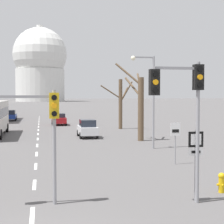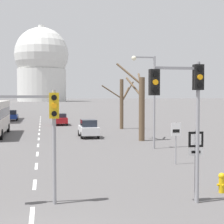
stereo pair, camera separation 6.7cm
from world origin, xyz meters
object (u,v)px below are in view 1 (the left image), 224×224
at_px(route_sign_post, 196,153).
at_px(sedan_near_left, 11,115).
at_px(speed_limit_sign, 175,136).
at_px(street_lamp_right, 149,91).
at_px(traffic_signal_centre_tall, 31,118).
at_px(fire_hydrant, 221,182).
at_px(traffic_signal_near_right, 183,96).
at_px(sedan_mid_centre, 87,129).
at_px(sedan_near_right, 59,119).

height_order(route_sign_post, sedan_near_left, route_sign_post).
height_order(speed_limit_sign, street_lamp_right, street_lamp_right).
relative_size(traffic_signal_centre_tall, sedan_near_left, 1.09).
distance_m(traffic_signal_centre_tall, speed_limit_sign, 10.77).
bearing_deg(speed_limit_sign, fire_hydrant, -93.20).
height_order(traffic_signal_near_right, fire_hydrant, traffic_signal_near_right).
relative_size(traffic_signal_centre_tall, speed_limit_sign, 1.71).
relative_size(fire_hydrant, sedan_mid_centre, 0.21).
bearing_deg(speed_limit_sign, traffic_signal_near_right, -108.44).
relative_size(traffic_signal_centre_tall, fire_hydrant, 5.08).
bearing_deg(sedan_mid_centre, sedan_near_right, 97.43).
bearing_deg(speed_limit_sign, sedan_near_right, 100.10).
relative_size(speed_limit_sign, sedan_near_left, 0.64).
relative_size(sedan_near_left, sedan_near_right, 0.96).
distance_m(street_lamp_right, sedan_near_right, 24.72).
distance_m(sedan_near_right, sedan_mid_centre, 15.48).
bearing_deg(sedan_near_left, speed_limit_sign, -72.81).
xyz_separation_m(street_lamp_right, sedan_near_left, (-12.77, 33.88, -3.53)).
distance_m(route_sign_post, street_lamp_right, 14.37).
height_order(traffic_signal_near_right, speed_limit_sign, traffic_signal_near_right).
bearing_deg(fire_hydrant, route_sign_post, -148.01).
bearing_deg(sedan_mid_centre, sedan_near_left, 109.67).
bearing_deg(traffic_signal_near_right, speed_limit_sign, 71.56).
distance_m(traffic_signal_near_right, speed_limit_sign, 8.42).
relative_size(fire_hydrant, street_lamp_right, 0.12).
relative_size(traffic_signal_centre_tall, sedan_mid_centre, 1.09).
bearing_deg(sedan_near_right, fire_hydrant, -82.21).
bearing_deg(fire_hydrant, sedan_mid_centre, 98.05).
bearing_deg(street_lamp_right, sedan_near_right, 103.42).
bearing_deg(speed_limit_sign, sedan_near_left, 107.19).
bearing_deg(street_lamp_right, speed_limit_sign, -92.49).
xyz_separation_m(traffic_signal_centre_tall, sedan_near_right, (2.77, 37.13, -2.44)).
xyz_separation_m(route_sign_post, fire_hydrant, (1.60, 1.00, -1.43)).
height_order(street_lamp_right, sedan_near_left, street_lamp_right).
height_order(traffic_signal_centre_tall, sedan_mid_centre, traffic_signal_centre_tall).
distance_m(traffic_signal_centre_tall, street_lamp_right, 15.83).
distance_m(traffic_signal_near_right, traffic_signal_centre_tall, 5.72).
xyz_separation_m(fire_hydrant, sedan_near_left, (-12.13, 46.86, 0.40)).
relative_size(route_sign_post, fire_hydrant, 3.26).
bearing_deg(sedan_near_right, street_lamp_right, -76.58).
bearing_deg(traffic_signal_centre_tall, sedan_near_right, 85.73).
distance_m(traffic_signal_near_right, route_sign_post, 2.26).
xyz_separation_m(speed_limit_sign, street_lamp_right, (0.28, 6.49, 2.69)).
distance_m(sedan_near_left, sedan_near_right, 12.34).
xyz_separation_m(sedan_near_right, sedan_mid_centre, (2.00, -15.35, 0.04)).
distance_m(route_sign_post, sedan_near_left, 49.01).
xyz_separation_m(sedan_near_left, sedan_near_right, (7.10, -10.09, -0.04)).
bearing_deg(traffic_signal_near_right, sedan_near_right, 94.27).
bearing_deg(speed_limit_sign, sedan_mid_centre, 102.79).
bearing_deg(sedan_near_right, route_sign_post, -84.81).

